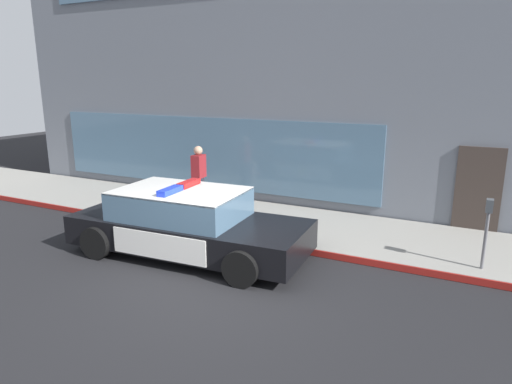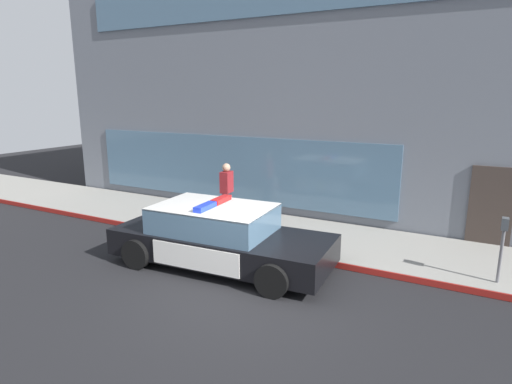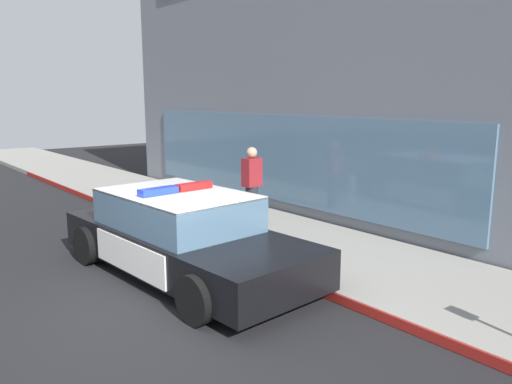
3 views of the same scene
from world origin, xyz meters
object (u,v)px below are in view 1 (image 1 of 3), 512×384
Objects in this scene: police_cruiser at (187,223)px; parking_meter at (488,221)px; fire_hydrant at (175,202)px; pedestrian_on_sidewalk at (199,177)px.

police_cruiser is 3.78× the size of parking_meter.
fire_hydrant is (-1.60, 1.73, -0.18)m from police_cruiser.
pedestrian_on_sidewalk reaches higher than fire_hydrant.
pedestrian_on_sidewalk is 1.28× the size of parking_meter.
fire_hydrant is at bearing -104.25° from pedestrian_on_sidewalk.
police_cruiser is at bearing -66.43° from pedestrian_on_sidewalk.
fire_hydrant is at bearing 129.60° from police_cruiser.
fire_hydrant is 0.54× the size of parking_meter.
pedestrian_on_sidewalk is (-1.45, 2.66, 0.33)m from police_cruiser.
fire_hydrant is 1.07m from pedestrian_on_sidewalk.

